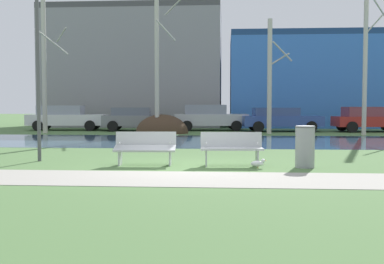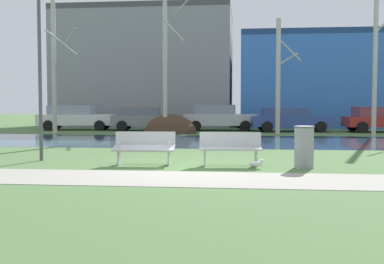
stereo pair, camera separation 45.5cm
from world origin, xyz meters
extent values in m
plane|color=#4C703D|center=(0.00, 10.00, 0.00)|extent=(120.00, 120.00, 0.00)
cube|color=#9E998E|center=(0.00, -1.72, 0.01)|extent=(60.00, 2.14, 0.01)
cube|color=#33516B|center=(0.00, 9.04, 0.00)|extent=(80.00, 7.47, 0.01)
ellipsoid|color=#423021|center=(-2.61, 14.62, 0.00)|extent=(2.94, 2.82, 2.11)
cube|color=#B2B5B7|center=(-1.13, 0.45, 0.45)|extent=(1.62, 0.57, 0.16)
cube|color=#B2B5B7|center=(-1.14, 0.73, 0.67)|extent=(1.60, 0.17, 0.40)
cube|color=#B2B5B7|center=(-1.79, 0.47, 0.23)|extent=(0.06, 0.43, 0.45)
cube|color=#B2B5B7|center=(-0.48, 0.55, 0.23)|extent=(0.06, 0.43, 0.45)
cylinder|color=#B2B5B7|center=(-1.78, 0.43, 0.59)|extent=(0.06, 0.28, 0.04)
cylinder|color=#B2B5B7|center=(-0.47, 0.51, 0.59)|extent=(0.06, 0.28, 0.04)
cube|color=#B2B5B7|center=(1.13, 0.45, 0.45)|extent=(1.62, 0.57, 0.05)
cube|color=#B2B5B7|center=(1.11, 0.73, 0.67)|extent=(1.60, 0.17, 0.40)
cube|color=#B2B5B7|center=(0.47, 0.47, 0.23)|extent=(0.06, 0.43, 0.45)
cube|color=#B2B5B7|center=(1.78, 0.55, 0.23)|extent=(0.06, 0.43, 0.45)
cylinder|color=#B2B5B7|center=(0.47, 0.43, 0.59)|extent=(0.06, 0.28, 0.04)
cylinder|color=#B2B5B7|center=(1.78, 0.51, 0.59)|extent=(0.06, 0.28, 0.04)
cylinder|color=gray|center=(2.96, 0.36, 0.53)|extent=(0.48, 0.48, 1.05)
torus|color=#545557|center=(2.96, 0.36, 1.02)|extent=(0.51, 0.51, 0.04)
ellipsoid|color=white|center=(1.76, 0.10, 0.12)|extent=(0.32, 0.15, 0.15)
sphere|color=white|center=(1.90, 0.10, 0.19)|extent=(0.10, 0.10, 0.10)
cone|color=gold|center=(1.96, 0.10, 0.19)|extent=(0.06, 0.03, 0.03)
cylinder|color=gold|center=(1.77, 0.07, 0.05)|extent=(0.01, 0.01, 0.10)
cylinder|color=gold|center=(1.77, 0.13, 0.05)|extent=(0.01, 0.01, 0.10)
cylinder|color=#4C4C51|center=(-4.25, 1.22, 2.91)|extent=(0.10, 0.10, 5.82)
cylinder|color=#BCB7A8|center=(-9.10, 14.09, 3.97)|extent=(0.25, 0.25, 7.94)
cylinder|color=#BCB7A8|center=(-8.29, 14.64, 5.51)|extent=(1.15, 1.63, 0.62)
cylinder|color=#BCB7A8|center=(-8.34, 13.31, 4.95)|extent=(1.38, 1.35, 1.28)
cylinder|color=#BCB7A8|center=(-2.80, 14.04, 4.53)|extent=(0.24, 0.24, 9.05)
cylinder|color=#BCB7A8|center=(-2.00, 14.58, 6.92)|extent=(1.14, 1.60, 0.64)
cylinder|color=#BCB7A8|center=(-2.24, 13.46, 5.51)|extent=(1.01, 0.98, 1.05)
cylinder|color=#BCB7A8|center=(3.31, 14.50, 3.11)|extent=(0.25, 0.25, 6.23)
cylinder|color=#BCB7A8|center=(3.93, 14.92, 4.11)|extent=(0.89, 1.24, 0.53)
cylinder|color=#BCB7A8|center=(3.93, 13.87, 4.40)|extent=(1.18, 1.15, 0.97)
cylinder|color=#BCB7A8|center=(8.12, 13.58, 4.46)|extent=(0.23, 0.23, 8.92)
cube|color=silver|center=(-8.94, 17.32, 0.65)|extent=(4.91, 2.20, 0.66)
cube|color=#949AAC|center=(-9.32, 17.28, 1.26)|extent=(2.80, 1.79, 0.56)
cylinder|color=black|center=(-7.45, 18.35, 0.32)|extent=(0.66, 0.28, 0.64)
cylinder|color=black|center=(-7.29, 16.59, 0.32)|extent=(0.66, 0.28, 0.64)
cylinder|color=black|center=(-10.59, 18.05, 0.32)|extent=(0.66, 0.28, 0.64)
cylinder|color=black|center=(-10.42, 16.30, 0.32)|extent=(0.66, 0.28, 0.64)
cube|color=slate|center=(-4.48, 17.03, 0.63)|extent=(4.23, 2.21, 0.62)
cube|color=slate|center=(-4.80, 17.00, 1.18)|extent=(2.43, 1.83, 0.47)
cylinder|color=black|center=(-3.23, 18.07, 0.32)|extent=(0.66, 0.28, 0.64)
cylinder|color=black|center=(-3.05, 16.24, 0.32)|extent=(0.66, 0.28, 0.64)
cylinder|color=black|center=(-5.91, 17.82, 0.32)|extent=(0.66, 0.28, 0.64)
cylinder|color=black|center=(-5.73, 15.99, 0.32)|extent=(0.66, 0.28, 0.64)
cube|color=#B2B5BC|center=(0.02, 17.72, 0.67)|extent=(4.64, 2.23, 0.69)
cube|color=gray|center=(-0.34, 17.69, 1.30)|extent=(2.65, 1.83, 0.57)
cylinder|color=black|center=(1.41, 18.76, 0.32)|extent=(0.66, 0.28, 0.64)
cylinder|color=black|center=(1.58, 16.96, 0.32)|extent=(0.66, 0.28, 0.64)
cylinder|color=black|center=(-1.54, 18.48, 0.32)|extent=(0.66, 0.28, 0.64)
cylinder|color=black|center=(-1.37, 16.68, 0.32)|extent=(0.66, 0.28, 0.64)
cube|color=#2D4793|center=(4.27, 16.90, 0.62)|extent=(4.81, 2.25, 0.60)
cube|color=#32457F|center=(3.90, 16.87, 1.17)|extent=(2.75, 1.84, 0.49)
cylinder|color=black|center=(5.71, 17.95, 0.32)|extent=(0.66, 0.28, 0.64)
cylinder|color=black|center=(5.89, 16.14, 0.32)|extent=(0.66, 0.28, 0.64)
cylinder|color=black|center=(2.65, 17.66, 0.32)|extent=(0.66, 0.28, 0.64)
cylinder|color=black|center=(2.82, 15.85, 0.32)|extent=(0.66, 0.28, 0.64)
cube|color=maroon|center=(9.39, 16.89, 0.61)|extent=(4.27, 2.13, 0.58)
cube|color=brown|center=(9.07, 16.86, 1.19)|extent=(2.45, 1.75, 0.57)
cylinder|color=black|center=(7.96, 17.63, 0.32)|extent=(0.66, 0.28, 0.64)
cylinder|color=black|center=(8.12, 15.89, 0.32)|extent=(0.66, 0.28, 0.64)
cube|color=gray|center=(-5.83, 24.46, 4.11)|extent=(12.72, 8.14, 8.22)
cube|color=#48484B|center=(-5.83, 24.46, 8.42)|extent=(12.72, 8.14, 0.40)
cube|color=#3870C6|center=(7.17, 24.68, 3.11)|extent=(11.79, 8.82, 6.22)
cube|color=navy|center=(7.17, 24.68, 6.42)|extent=(11.79, 8.82, 0.40)
camera|label=1|loc=(0.99, -11.76, 1.58)|focal=44.60mm
camera|label=2|loc=(1.44, -11.72, 1.58)|focal=44.60mm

